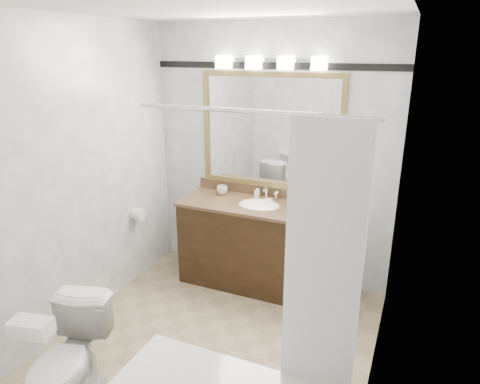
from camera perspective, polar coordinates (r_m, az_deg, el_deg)
name	(u,v)px	position (r m, az deg, el deg)	size (l,w,h in m)	color
room	(208,197)	(3.03, -4.23, -0.69)	(2.42, 2.62, 2.52)	tan
vanity	(259,244)	(4.20, 2.50, -6.92)	(1.53, 0.58, 0.97)	black
mirror	(270,132)	(4.11, 4.05, 8.04)	(1.40, 0.04, 1.10)	olive
vanity_light_bar	(270,62)	(3.99, 3.99, 16.89)	(1.02, 0.14, 0.12)	silver
accent_stripe	(272,66)	(4.05, 4.31, 16.44)	(2.40, 0.01, 0.06)	black
tp_roll	(138,214)	(4.33, -13.43, -2.90)	(0.12, 0.12, 0.11)	white
toilet	(67,362)	(3.13, -22.11, -20.31)	(0.39, 0.69, 0.70)	white
tissue_box	(31,327)	(2.80, -26.09, -15.91)	(0.23, 0.13, 0.09)	white
coffee_maker	(303,192)	(3.84, 8.42, -0.07)	(0.19, 0.23, 0.36)	black
cup_left	(222,190)	(4.32, -2.40, 0.27)	(0.11, 0.11, 0.08)	white
soap_bottle_a	(257,193)	(4.21, 2.29, -0.13)	(0.04, 0.05, 0.10)	white
soap_bottle_b	(290,198)	(4.10, 6.71, -0.86)	(0.06, 0.06, 0.08)	white
soap_bar	(268,200)	(4.12, 3.80, -1.10)	(0.08, 0.05, 0.02)	beige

